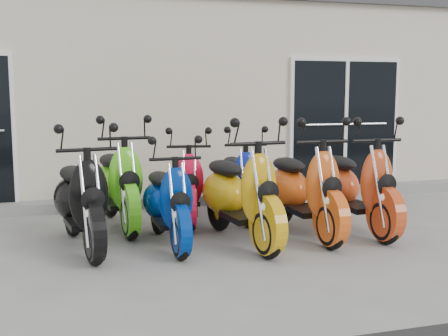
{
  "coord_description": "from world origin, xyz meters",
  "views": [
    {
      "loc": [
        -2.05,
        -6.43,
        1.76
      ],
      "look_at": [
        0.0,
        0.6,
        0.75
      ],
      "focal_mm": 45.0,
      "sensor_mm": 36.0,
      "label": 1
    }
  ],
  "objects_px": {
    "scooter_front_orange_a": "(240,180)",
    "scooter_front_orange_b": "(304,176)",
    "scooter_back_red": "(187,173)",
    "scooter_front_blue": "(168,190)",
    "scooter_back_green": "(118,171)",
    "scooter_front_red": "(356,173)",
    "scooter_back_blue": "(239,171)",
    "scooter_front_black": "(80,186)"
  },
  "relations": [
    {
      "from": "scooter_front_orange_b",
      "to": "scooter_front_red",
      "type": "xyz_separation_m",
      "value": [
        0.72,
        0.02,
        -0.0
      ]
    },
    {
      "from": "scooter_back_blue",
      "to": "scooter_back_green",
      "type": "bearing_deg",
      "value": -170.81
    },
    {
      "from": "scooter_back_green",
      "to": "scooter_front_black",
      "type": "bearing_deg",
      "value": -124.08
    },
    {
      "from": "scooter_front_blue",
      "to": "scooter_back_blue",
      "type": "relative_size",
      "value": 0.99
    },
    {
      "from": "scooter_back_green",
      "to": "scooter_back_blue",
      "type": "bearing_deg",
      "value": -1.49
    },
    {
      "from": "scooter_back_red",
      "to": "scooter_front_red",
      "type": "bearing_deg",
      "value": -21.72
    },
    {
      "from": "scooter_front_black",
      "to": "scooter_front_red",
      "type": "height_order",
      "value": "scooter_front_red"
    },
    {
      "from": "scooter_back_red",
      "to": "scooter_front_orange_a",
      "type": "bearing_deg",
      "value": -66.18
    },
    {
      "from": "scooter_front_blue",
      "to": "scooter_front_orange_b",
      "type": "xyz_separation_m",
      "value": [
        1.68,
        0.0,
        0.09
      ]
    },
    {
      "from": "scooter_back_green",
      "to": "scooter_back_red",
      "type": "relative_size",
      "value": 1.13
    },
    {
      "from": "scooter_front_black",
      "to": "scooter_back_green",
      "type": "distance_m",
      "value": 1.05
    },
    {
      "from": "scooter_front_orange_a",
      "to": "scooter_back_red",
      "type": "relative_size",
      "value": 1.14
    },
    {
      "from": "scooter_front_orange_b",
      "to": "scooter_front_red",
      "type": "relative_size",
      "value": 1.0
    },
    {
      "from": "scooter_back_green",
      "to": "scooter_back_blue",
      "type": "distance_m",
      "value": 1.68
    },
    {
      "from": "scooter_front_blue",
      "to": "scooter_front_orange_a",
      "type": "height_order",
      "value": "scooter_front_orange_a"
    },
    {
      "from": "scooter_back_red",
      "to": "scooter_back_green",
      "type": "bearing_deg",
      "value": -164.07
    },
    {
      "from": "scooter_back_blue",
      "to": "scooter_front_red",
      "type": "bearing_deg",
      "value": -38.67
    },
    {
      "from": "scooter_front_orange_b",
      "to": "scooter_back_blue",
      "type": "relative_size",
      "value": 1.12
    },
    {
      "from": "scooter_front_orange_a",
      "to": "scooter_front_orange_b",
      "type": "distance_m",
      "value": 0.86
    },
    {
      "from": "scooter_front_orange_a",
      "to": "scooter_back_blue",
      "type": "xyz_separation_m",
      "value": [
        0.4,
        1.28,
        -0.09
      ]
    },
    {
      "from": "scooter_front_black",
      "to": "scooter_back_blue",
      "type": "distance_m",
      "value": 2.41
    },
    {
      "from": "scooter_front_red",
      "to": "scooter_back_red",
      "type": "distance_m",
      "value": 2.22
    },
    {
      "from": "scooter_front_black",
      "to": "scooter_front_red",
      "type": "xyz_separation_m",
      "value": [
        3.35,
        -0.1,
        0.01
      ]
    },
    {
      "from": "scooter_front_black",
      "to": "scooter_front_blue",
      "type": "bearing_deg",
      "value": -15.98
    },
    {
      "from": "scooter_front_black",
      "to": "scooter_back_red",
      "type": "bearing_deg",
      "value": 27.26
    },
    {
      "from": "scooter_front_black",
      "to": "scooter_front_orange_a",
      "type": "xyz_separation_m",
      "value": [
        1.77,
        -0.24,
        0.03
      ]
    },
    {
      "from": "scooter_front_orange_a",
      "to": "scooter_front_orange_b",
      "type": "bearing_deg",
      "value": 1.03
    },
    {
      "from": "scooter_front_blue",
      "to": "scooter_front_red",
      "type": "distance_m",
      "value": 2.4
    },
    {
      "from": "scooter_front_blue",
      "to": "scooter_back_blue",
      "type": "xyz_separation_m",
      "value": [
        1.22,
        1.16,
        0.01
      ]
    },
    {
      "from": "scooter_front_black",
      "to": "scooter_front_orange_b",
      "type": "relative_size",
      "value": 0.98
    },
    {
      "from": "scooter_front_blue",
      "to": "scooter_front_orange_a",
      "type": "bearing_deg",
      "value": -10.25
    },
    {
      "from": "scooter_front_orange_a",
      "to": "scooter_front_red",
      "type": "relative_size",
      "value": 1.01
    },
    {
      "from": "scooter_front_red",
      "to": "scooter_back_red",
      "type": "xyz_separation_m",
      "value": [
        -1.91,
        1.13,
        -0.08
      ]
    },
    {
      "from": "scooter_front_orange_a",
      "to": "scooter_front_orange_b",
      "type": "height_order",
      "value": "scooter_front_orange_a"
    },
    {
      "from": "scooter_back_blue",
      "to": "scooter_back_red",
      "type": "bearing_deg",
      "value": -174.77
    },
    {
      "from": "scooter_front_orange_b",
      "to": "scooter_back_blue",
      "type": "distance_m",
      "value": 1.24
    },
    {
      "from": "scooter_front_red",
      "to": "scooter_back_green",
      "type": "relative_size",
      "value": 0.99
    },
    {
      "from": "scooter_front_orange_a",
      "to": "scooter_back_blue",
      "type": "height_order",
      "value": "scooter_front_orange_a"
    },
    {
      "from": "scooter_back_blue",
      "to": "scooter_front_black",
      "type": "bearing_deg",
      "value": -149.34
    },
    {
      "from": "scooter_front_orange_a",
      "to": "scooter_front_red",
      "type": "height_order",
      "value": "scooter_front_orange_a"
    },
    {
      "from": "scooter_front_red",
      "to": "scooter_front_blue",
      "type": "bearing_deg",
      "value": 179.53
    },
    {
      "from": "scooter_front_blue",
      "to": "scooter_back_green",
      "type": "relative_size",
      "value": 0.88
    }
  ]
}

